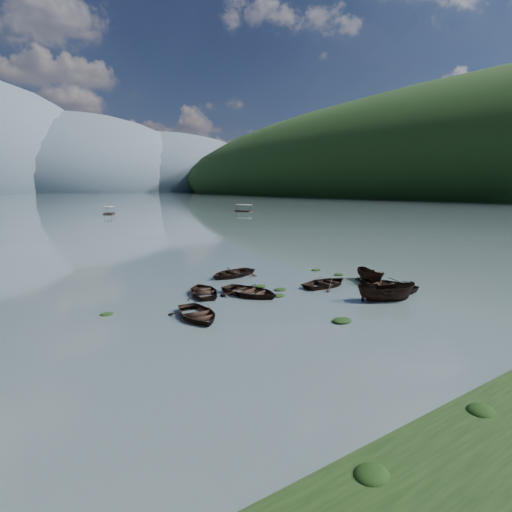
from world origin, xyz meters
TOP-DOWN VIEW (x-y plane):
  - ground_plane at (0.00, 0.00)m, footprint 2400.00×2400.00m
  - right_hill_far at (460.00, 220.00)m, footprint 520.00×1200.00m
  - haze_mtn_c at (140.00, 900.00)m, footprint 520.00×520.00m
  - haze_mtn_d at (320.00, 900.00)m, footprint 520.00×520.00m
  - rowboat_0 at (-9.87, 4.03)m, footprint 3.60×4.75m
  - rowboat_1 at (-6.92, 9.06)m, footprint 4.15×5.03m
  - rowboat_2 at (3.53, -0.14)m, footprint 4.46×3.59m
  - rowboat_3 at (6.61, 2.35)m, footprint 4.77×5.83m
  - rowboat_4 at (3.03, 5.67)m, footprint 4.81×3.61m
  - rowboat_5 at (7.29, 4.53)m, footprint 2.55×4.00m
  - rowboat_6 at (-4.03, 6.78)m, footprint 4.98×5.82m
  - rowboat_7 at (-1.81, 13.40)m, footprint 5.59×4.56m
  - weed_clump_0 at (-2.37, 5.33)m, footprint 1.05×0.86m
  - weed_clump_1 at (-1.10, 6.77)m, footprint 1.05×0.84m
  - weed_clump_2 at (-2.60, -1.67)m, footprint 1.31×1.05m
  - weed_clump_3 at (7.11, 8.24)m, footprint 1.03×0.87m
  - weed_clump_4 at (7.38, 5.66)m, footprint 1.21×0.96m
  - weed_clump_5 at (-14.58, 8.02)m, footprint 0.89×0.72m
  - weed_clump_6 at (-1.86, 8.59)m, footprint 1.10×0.92m
  - weed_clump_7 at (6.77, 11.07)m, footprint 1.02×0.82m
  - pontoon_centre at (11.29, 113.31)m, footprint 4.80×6.53m
  - pontoon_right at (54.55, 101.58)m, footprint 4.81×6.53m

SIDE VIEW (x-z plane):
  - ground_plane at x=0.00m, z-range 0.00..0.00m
  - right_hill_far at x=460.00m, z-range -95.00..95.00m
  - haze_mtn_c at x=140.00m, z-range -130.00..130.00m
  - haze_mtn_d at x=320.00m, z-range -110.00..110.00m
  - rowboat_0 at x=-9.87m, z-range -0.46..0.46m
  - rowboat_1 at x=-6.92m, z-range -0.45..0.45m
  - rowboat_2 at x=3.53m, z-range -0.82..0.82m
  - rowboat_3 at x=6.61m, z-range -0.53..0.53m
  - rowboat_4 at x=3.03m, z-range -0.47..0.47m
  - rowboat_5 at x=7.29m, z-range -0.72..0.72m
  - rowboat_6 at x=-4.03m, z-range -0.51..0.51m
  - rowboat_7 at x=-1.81m, z-range -0.51..0.51m
  - weed_clump_0 at x=-2.37m, z-range -0.11..0.11m
  - weed_clump_1 at x=-1.10m, z-range -0.12..0.12m
  - weed_clump_2 at x=-2.60m, z-range -0.14..0.14m
  - weed_clump_3 at x=7.11m, z-range -0.11..0.11m
  - weed_clump_4 at x=7.38m, z-range -0.13..0.13m
  - weed_clump_5 at x=-14.58m, z-range -0.09..0.09m
  - weed_clump_6 at x=-1.86m, z-range -0.11..0.11m
  - weed_clump_7 at x=6.77m, z-range -0.11..0.11m
  - pontoon_centre at x=11.29m, z-range -1.16..1.16m
  - pontoon_right at x=54.55m, z-range -1.16..1.16m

